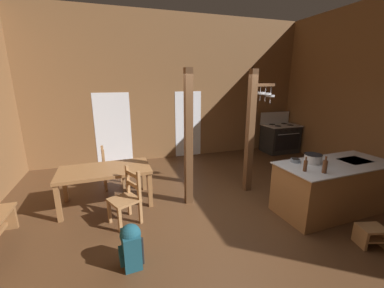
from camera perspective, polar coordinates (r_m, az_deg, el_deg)
The scene contains 17 objects.
ground_plane at distance 4.66m, azimuth 8.30°, elevation -16.91°, with size 9.07×8.24×0.10m, color #4C301C.
wall_back at distance 7.54m, azimuth -4.19°, elevation 12.86°, with size 9.07×0.14×4.26m, color brown.
glazed_door_back_left at distance 7.36m, azimuth -18.09°, elevation 3.45°, with size 1.00×0.01×2.05m, color white.
glazed_panel_back_right at distance 7.69m, azimuth -0.90°, elevation 4.66°, with size 0.84×0.01×2.05m, color white.
kitchen_island at distance 5.26m, azimuth 30.22°, elevation -8.74°, with size 2.20×1.05×0.93m.
stove_range at distance 8.75m, azimuth 20.02°, elevation 1.38°, with size 1.15×0.83×1.32m.
support_post_with_pot_rack at distance 5.26m, azimuth 13.93°, elevation 3.79°, with size 0.60×0.24×2.61m.
support_post_center at distance 4.57m, azimuth -0.83°, elevation 1.09°, with size 0.14×0.14×2.61m.
step_stool at distance 4.66m, azimuth 36.57°, elevation -16.74°, with size 0.42×0.36×0.30m.
dining_table at distance 5.00m, azimuth -19.82°, elevation -6.44°, with size 1.72×0.94×0.74m.
ladderback_chair_near_window at distance 5.81m, azimuth -18.64°, elevation -5.44°, with size 0.47×0.47×0.95m.
ladderback_chair_by_post at distance 4.35m, azimuth -15.14°, elevation -12.17°, with size 0.59×0.59×0.95m.
backpack at distance 3.51m, azimuth -14.23°, elevation -21.92°, with size 0.32×0.34×0.60m.
stockpot_on_counter at distance 4.88m, azimuth 26.63°, elevation -3.09°, with size 0.37×0.31×0.17m.
mixing_bowl_on_counter at distance 4.82m, azimuth 23.22°, elevation -3.59°, with size 0.17×0.17×0.06m.
bottle_tall_on_counter at distance 4.40m, azimuth 25.16°, elevation -4.62°, with size 0.06×0.06×0.24m.
bottle_short_on_counter at distance 4.45m, azimuth 28.85°, elevation -4.64°, with size 0.07×0.07×0.28m.
Camera 1 is at (-1.83, -3.52, 2.40)m, focal length 22.61 mm.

